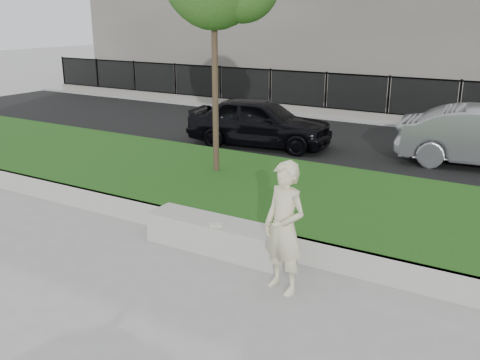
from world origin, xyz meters
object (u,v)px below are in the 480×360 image
Objects in this scene: man at (284,228)px; car_dark at (260,122)px; stone_bench at (217,235)px; book at (216,225)px.

car_dark is (-4.14, 6.83, -0.17)m from man.
stone_bench is 11.73× the size of book.
stone_bench is 1.70m from man.
man reaches higher than car_dark.
man is at bearing -22.88° from stone_bench.
man is 7.99m from car_dark.
book is at bearing 179.86° from man.
stone_bench is at bearing 84.46° from book.
stone_bench is 6.79m from car_dark.
car_dark is at bearing 113.41° from stone_bench.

